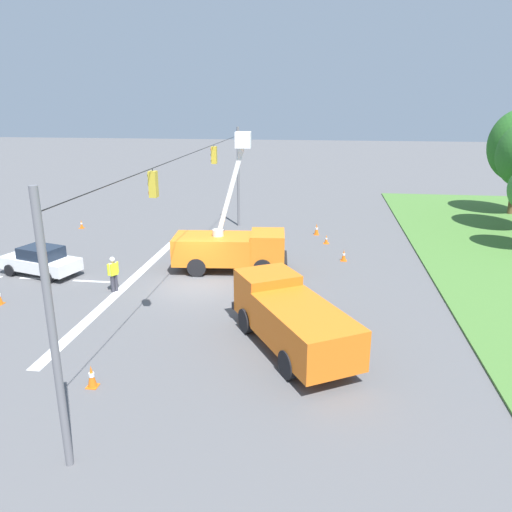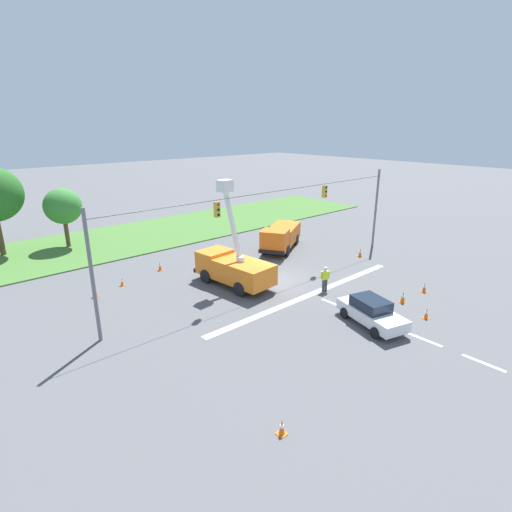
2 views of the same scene
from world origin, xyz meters
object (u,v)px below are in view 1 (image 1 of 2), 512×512
Objects in this scene: traffic_cone_lane_edge_a at (317,229)px; traffic_cone_far_left at (92,376)px; utility_truck_support_near at (291,317)px; traffic_cone_mid_left at (344,255)px; traffic_cone_foreground_right at (81,224)px; traffic_cone_far_right at (291,290)px; sedan_white at (41,261)px; road_worker at (113,272)px; utility_truck_bucket_lift at (231,246)px; traffic_cone_near_bucket at (326,239)px.

traffic_cone_lane_edge_a is 1.03× the size of traffic_cone_far_left.
utility_truck_support_near is 9.94× the size of traffic_cone_mid_left.
traffic_cone_lane_edge_a is at bearing 91.46° from traffic_cone_foreground_right.
traffic_cone_foreground_right is at bearing -125.48° from traffic_cone_far_right.
sedan_white is 7.40× the size of traffic_cone_foreground_right.
road_worker is at bearing -60.15° from traffic_cone_mid_left.
utility_truck_bucket_lift is 9.48m from traffic_cone_lane_edge_a.
utility_truck_bucket_lift is 9.58× the size of traffic_cone_far_left.
traffic_cone_lane_edge_a reaches higher than traffic_cone_mid_left.
traffic_cone_foreground_right is 17.91m from traffic_cone_near_bucket.
traffic_cone_near_bucket is 0.75× the size of traffic_cone_lane_edge_a.
utility_truck_support_near is at bearing 62.46° from road_worker.
utility_truck_support_near is 16.95m from traffic_cone_lane_edge_a.
road_worker is 15.58m from traffic_cone_lane_edge_a.
traffic_cone_lane_edge_a reaches higher than traffic_cone_foreground_right.
sedan_white is 6.67× the size of traffic_cone_mid_left.
traffic_cone_far_right is (11.96, -0.98, 0.01)m from traffic_cone_lane_edge_a.
traffic_cone_lane_edge_a is at bearing 161.50° from traffic_cone_far_left.
sedan_white is at bearing -96.50° from traffic_cone_far_right.
traffic_cone_far_left reaches higher than traffic_cone_foreground_right.
traffic_cone_far_right is (1.54, 13.49, -0.38)m from sedan_white.
traffic_cone_near_bucket is 19.84m from traffic_cone_far_left.
traffic_cone_far_right reaches higher than traffic_cone_mid_left.
road_worker is 8.74m from traffic_cone_far_left.
sedan_white is 13.59m from traffic_cone_far_right.
traffic_cone_foreground_right is at bearing -105.85° from traffic_cone_mid_left.
utility_truck_bucket_lift is 9.44m from utility_truck_support_near.
traffic_cone_foreground_right is at bearing -135.01° from utility_truck_support_near.
traffic_cone_far_right is (11.52, 16.17, 0.11)m from traffic_cone_foreground_right.
traffic_cone_near_bucket is 2.30m from traffic_cone_lane_edge_a.
road_worker reaches higher than traffic_cone_near_bucket.
sedan_white is at bearing -73.98° from traffic_cone_mid_left.
utility_truck_bucket_lift is 9.04× the size of traffic_cone_far_right.
traffic_cone_foreground_right is at bearing -121.84° from utility_truck_bucket_lift.
traffic_cone_mid_left is 0.86× the size of traffic_cone_lane_edge_a.
traffic_cone_lane_edge_a is at bearing -163.72° from traffic_cone_mid_left.
utility_truck_support_near is 11.03× the size of traffic_cone_foreground_right.
road_worker reaches higher than traffic_cone_lane_edge_a.
sedan_white is at bearing -115.20° from utility_truck_support_near.
utility_truck_bucket_lift is 12.52m from traffic_cone_far_left.
sedan_white is 5.95× the size of traffic_cone_far_left.
traffic_cone_near_bucket is at bearing 84.37° from traffic_cone_foreground_right.
traffic_cone_far_left is at bearing -18.50° from traffic_cone_lane_edge_a.
utility_truck_bucket_lift is 10.21m from sedan_white.
utility_truck_bucket_lift reaches higher than traffic_cone_near_bucket.
traffic_cone_foreground_right is at bearing -165.01° from sedan_white.
traffic_cone_far_right is (-8.58, 5.89, 0.03)m from traffic_cone_far_left.
traffic_cone_far_left is at bearing -30.12° from traffic_cone_mid_left.
traffic_cone_near_bucket is at bearing 118.52° from sedan_white.
traffic_cone_foreground_right is at bearing -152.93° from traffic_cone_far_left.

